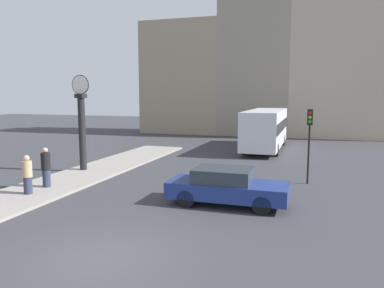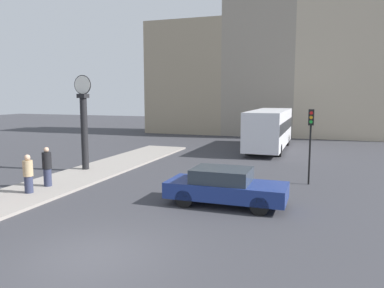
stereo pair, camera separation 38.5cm
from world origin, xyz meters
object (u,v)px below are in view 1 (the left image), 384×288
Objects in this scene: traffic_light_far at (309,131)px; pedestrian_black_jacket at (46,168)px; bus_distant at (266,127)px; sedan_car at (227,186)px; street_clock at (82,125)px; pedestrian_tan_coat at (27,175)px.

traffic_light_far reaches higher than pedestrian_black_jacket.
traffic_light_far is 12.45m from pedestrian_black_jacket.
pedestrian_black_jacket is at bearing -116.84° from bus_distant.
sedan_car is 1.28× the size of traffic_light_far.
sedan_car is 0.89× the size of street_clock.
pedestrian_black_jacket is (-0.06, 1.25, 0.08)m from pedestrian_tan_coat.
traffic_light_far is 12.94m from pedestrian_tan_coat.
pedestrian_tan_coat is at bearing -87.10° from pedestrian_black_jacket.
pedestrian_tan_coat is (-8.32, -1.43, 0.19)m from sedan_car.
traffic_light_far is (2.99, 4.64, 1.86)m from sedan_car.
pedestrian_black_jacket is at bearing 92.90° from pedestrian_tan_coat.
sedan_car is 0.48× the size of bus_distant.
sedan_car is at bearing 9.78° from pedestrian_tan_coat.
traffic_light_far is at bearing 22.99° from pedestrian_black_jacket.
street_clock is (-12.09, -0.86, 0.05)m from traffic_light_far.
sedan_car is 10.04m from street_clock.
street_clock is at bearing 98.57° from pedestrian_tan_coat.
pedestrian_tan_coat is at bearing -114.94° from bus_distant.
traffic_light_far is at bearing -72.86° from bus_distant.
pedestrian_tan_coat is at bearing -81.43° from street_clock.
traffic_light_far is 2.00× the size of pedestrian_black_jacket.
pedestrian_black_jacket is (-7.99, -15.79, -0.75)m from bus_distant.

